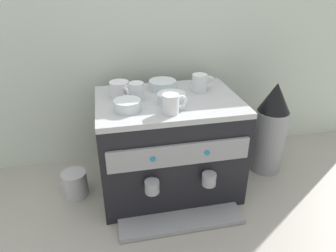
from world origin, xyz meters
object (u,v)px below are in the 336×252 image
Objects in this scene: ceramic_bowl_2 at (127,105)px; coffee_grinder at (270,129)px; ceramic_cup_2 at (172,104)px; ceramic_cup_0 at (200,83)px; ceramic_cup_1 at (120,89)px; ceramic_bowl_0 at (162,85)px; ceramic_bowl_1 at (172,98)px; espresso_machine at (168,145)px; milk_pitcher at (75,184)px; ceramic_cup_3 at (136,91)px.

coffee_grinder is at bearing 8.99° from ceramic_bowl_2.
coffee_grinder is (0.53, 0.17, -0.25)m from ceramic_cup_2.
ceramic_cup_0 is 0.93× the size of ceramic_cup_1.
ceramic_bowl_0 is 0.16m from ceramic_bowl_1.
ceramic_bowl_0 reaches higher than espresso_machine.
ceramic_bowl_2 is (-0.17, -0.08, 0.24)m from espresso_machine.
coffee_grinder is (0.52, -0.09, -0.23)m from ceramic_bowl_0.
ceramic_cup_1 is at bearing 177.13° from coffee_grinder.
ceramic_cup_2 is at bearing -162.36° from coffee_grinder.
ceramic_bowl_0 is 0.26m from ceramic_bowl_2.
ceramic_bowl_0 is (0.01, 0.26, -0.02)m from ceramic_cup_2.
ceramic_cup_2 is (-0.02, -0.13, 0.26)m from espresso_machine.
ceramic_cup_2 is 0.10m from ceramic_bowl_1.
milk_pitcher is at bearing -165.79° from ceramic_bowl_0.
ceramic_bowl_0 is 1.06× the size of ceramic_bowl_1.
espresso_machine is at bearing 83.34° from ceramic_cup_2.
ceramic_cup_2 is (0.18, -0.20, 0.00)m from ceramic_cup_1.
ceramic_cup_1 is at bearing -163.79° from ceramic_bowl_0.
espresso_machine is at bearing -158.63° from ceramic_cup_0.
ceramic_cup_1 is 1.12× the size of ceramic_cup_2.
ceramic_bowl_2 reaches higher than coffee_grinder.
ceramic_cup_0 is 1.01× the size of ceramic_bowl_2.
espresso_machine is 5.27× the size of ceramic_cup_1.
coffee_grinder is at bearing 1.04° from milk_pitcher.
milk_pitcher is at bearing -167.41° from ceramic_cup_1.
ceramic_bowl_2 reaches higher than ceramic_bowl_0.
ceramic_bowl_2 is at bearing 159.42° from ceramic_cup_2.
espresso_machine is 5.90× the size of ceramic_cup_2.
ceramic_bowl_0 reaches higher than coffee_grinder.
ceramic_bowl_2 is (-0.33, -0.14, -0.02)m from ceramic_cup_0.
milk_pitcher is at bearing 172.72° from ceramic_bowl_1.
ceramic_bowl_0 is (0.13, 0.10, -0.02)m from ceramic_cup_3.
ceramic_cup_3 is at bearing -179.26° from coffee_grinder.
ceramic_cup_1 is at bearing 151.38° from ceramic_bowl_1.
ceramic_cup_0 reaches higher than ceramic_bowl_1.
ceramic_bowl_1 is at bearing -171.93° from coffee_grinder.
ceramic_bowl_1 is (0.01, -0.16, 0.00)m from ceramic_bowl_0.
ceramic_bowl_2 is (0.02, -0.14, -0.01)m from ceramic_cup_1.
milk_pitcher is at bearing -175.63° from ceramic_cup_0.
coffee_grinder is at bearing -9.83° from ceramic_bowl_0.
espresso_machine is 0.45m from milk_pitcher.
ceramic_cup_0 reaches higher than coffee_grinder.
espresso_machine is 5.71× the size of ceramic_bowl_2.
ceramic_cup_3 is (0.06, -0.04, 0.00)m from ceramic_cup_1.
ceramic_cup_0 is 0.87× the size of ceramic_bowl_0.
ceramic_cup_2 is at bearing -92.60° from ceramic_bowl_0.
ceramic_bowl_1 is (0.01, -0.04, 0.24)m from espresso_machine.
ceramic_cup_2 reaches higher than ceramic_cup_1.
ceramic_cup_3 reaches higher than espresso_machine.
ceramic_cup_2 is at bearing -20.29° from milk_pitcher.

